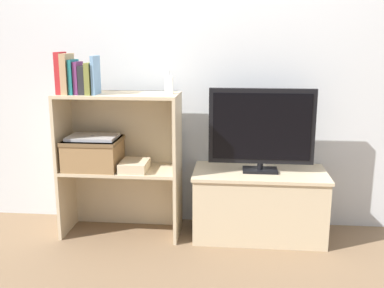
# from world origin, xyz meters

# --- Properties ---
(ground_plane) EXTENTS (16.00, 16.00, 0.00)m
(ground_plane) POSITION_xyz_m (0.00, 0.00, 0.00)
(ground_plane) COLOR brown
(wall_back) EXTENTS (10.00, 0.05, 2.40)m
(wall_back) POSITION_xyz_m (0.00, 0.44, 1.20)
(wall_back) COLOR silver
(wall_back) RESTS_ON ground_plane
(tv_stand) EXTENTS (0.85, 0.43, 0.44)m
(tv_stand) POSITION_xyz_m (0.43, 0.20, 0.22)
(tv_stand) COLOR #CCB793
(tv_stand) RESTS_ON ground_plane
(tv) EXTENTS (0.66, 0.14, 0.53)m
(tv) POSITION_xyz_m (0.43, 0.20, 0.72)
(tv) COLOR black
(tv) RESTS_ON tv_stand
(bookshelf_lower_tier) EXTENTS (0.76, 0.33, 0.45)m
(bookshelf_lower_tier) POSITION_xyz_m (-0.46, 0.22, 0.28)
(bookshelf_lower_tier) COLOR #CCB793
(bookshelf_lower_tier) RESTS_ON ground_plane
(bookshelf_upper_tier) EXTENTS (0.76, 0.33, 0.48)m
(bookshelf_upper_tier) POSITION_xyz_m (-0.46, 0.23, 0.75)
(bookshelf_upper_tier) COLOR #CCB793
(bookshelf_upper_tier) RESTS_ON bookshelf_lower_tier
(book_crimson) EXTENTS (0.03, 0.13, 0.25)m
(book_crimson) POSITION_xyz_m (-0.80, 0.10, 1.06)
(book_crimson) COLOR #B22328
(book_crimson) RESTS_ON bookshelf_upper_tier
(book_tan) EXTENTS (0.04, 0.16, 0.25)m
(book_tan) POSITION_xyz_m (-0.76, 0.10, 1.05)
(book_tan) COLOR tan
(book_tan) RESTS_ON bookshelf_upper_tier
(book_teal) EXTENTS (0.02, 0.14, 0.21)m
(book_teal) POSITION_xyz_m (-0.72, 0.10, 1.04)
(book_teal) COLOR #1E7075
(book_teal) RESTS_ON bookshelf_upper_tier
(book_plum) EXTENTS (0.03, 0.13, 0.20)m
(book_plum) POSITION_xyz_m (-0.69, 0.10, 1.03)
(book_plum) COLOR #6B2D66
(book_plum) RESTS_ON bookshelf_upper_tier
(book_charcoal) EXTENTS (0.04, 0.13, 0.17)m
(book_charcoal) POSITION_xyz_m (-0.66, 0.10, 1.02)
(book_charcoal) COLOR #232328
(book_charcoal) RESTS_ON bookshelf_upper_tier
(book_olive) EXTENTS (0.03, 0.16, 0.19)m
(book_olive) POSITION_xyz_m (-0.62, 0.10, 1.03)
(book_olive) COLOR olive
(book_olive) RESTS_ON bookshelf_upper_tier
(book_skyblue) EXTENTS (0.02, 0.14, 0.23)m
(book_skyblue) POSITION_xyz_m (-0.58, 0.10, 1.05)
(book_skyblue) COLOR #709ECC
(book_skyblue) RESTS_ON bookshelf_upper_tier
(baby_monitor) EXTENTS (0.05, 0.04, 0.14)m
(baby_monitor) POSITION_xyz_m (-0.14, 0.17, 0.99)
(baby_monitor) COLOR white
(baby_monitor) RESTS_ON bookshelf_upper_tier
(storage_basket_left) EXTENTS (0.35, 0.30, 0.19)m
(storage_basket_left) POSITION_xyz_m (-0.64, 0.15, 0.55)
(storage_basket_left) COLOR #937047
(storage_basket_left) RESTS_ON bookshelf_lower_tier
(laptop) EXTENTS (0.31, 0.21, 0.02)m
(laptop) POSITION_xyz_m (-0.64, 0.15, 0.65)
(laptop) COLOR #BCBCC1
(laptop) RESTS_ON storage_basket_left
(magazine_stack) EXTENTS (0.17, 0.22, 0.06)m
(magazine_stack) POSITION_xyz_m (-0.36, 0.12, 0.48)
(magazine_stack) COLOR beige
(magazine_stack) RESTS_ON bookshelf_lower_tier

